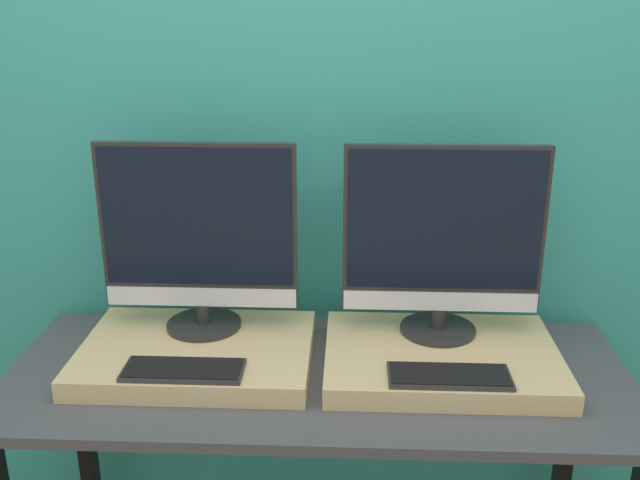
{
  "coord_description": "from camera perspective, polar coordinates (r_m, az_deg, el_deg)",
  "views": [
    {
      "loc": [
        0.08,
        -1.38,
        1.75
      ],
      "look_at": [
        0.0,
        0.49,
        1.1
      ],
      "focal_mm": 40.0,
      "sensor_mm": 36.0,
      "label": 1
    }
  ],
  "objects": [
    {
      "name": "keyboard_left",
      "position": [
        1.89,
        -10.88,
        -10.16
      ],
      "size": [
        0.31,
        0.12,
        0.01
      ],
      "color": "#2D2D2D",
      "rests_on": "wooden_riser_left"
    },
    {
      "name": "monitor_right",
      "position": [
        1.99,
        9.82,
        0.11
      ],
      "size": [
        0.55,
        0.22,
        0.55
      ],
      "color": "#282828",
      "rests_on": "wooden_riser_right"
    },
    {
      "name": "monitor_left",
      "position": [
        2.02,
        -9.68,
        0.4
      ],
      "size": [
        0.55,
        0.22,
        0.55
      ],
      "color": "#282828",
      "rests_on": "wooden_riser_left"
    },
    {
      "name": "wooden_riser_right",
      "position": [
        2.02,
        9.68,
        -9.32
      ],
      "size": [
        0.64,
        0.46,
        0.06
      ],
      "color": "#D6B77F",
      "rests_on": "workbench"
    },
    {
      "name": "workbench",
      "position": [
        2.03,
        -0.19,
        -12.51
      ],
      "size": [
        1.71,
        0.68,
        0.77
      ],
      "color": "#47474C",
      "rests_on": "ground_plane"
    },
    {
      "name": "wooden_riser_left",
      "position": [
        2.05,
        -9.82,
        -8.9
      ],
      "size": [
        0.64,
        0.46,
        0.06
      ],
      "color": "#D6B77F",
      "rests_on": "workbench"
    },
    {
      "name": "wall_back",
      "position": [
        2.18,
        0.31,
        7.27
      ],
      "size": [
        8.0,
        0.04,
        2.6
      ],
      "color": "teal",
      "rests_on": "ground_plane"
    },
    {
      "name": "keyboard_right",
      "position": [
        1.86,
        10.3,
        -10.65
      ],
      "size": [
        0.31,
        0.12,
        0.01
      ],
      "color": "#2D2D2D",
      "rests_on": "wooden_riser_right"
    }
  ]
}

